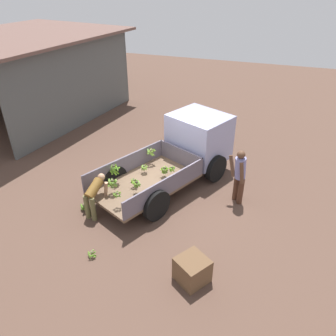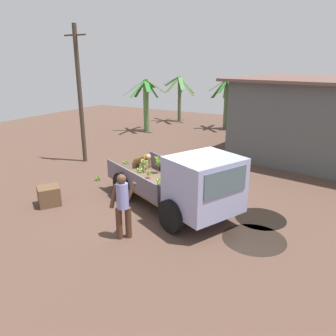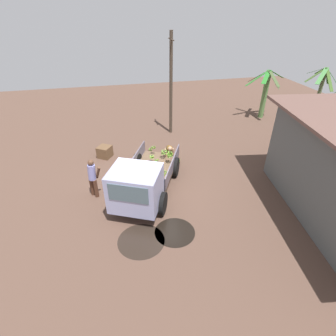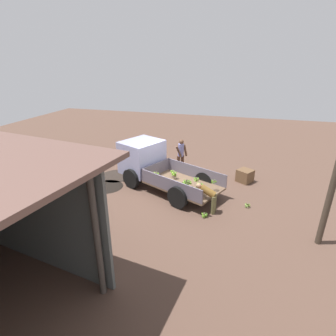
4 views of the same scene
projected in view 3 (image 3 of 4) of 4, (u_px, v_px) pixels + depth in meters
ground at (150, 187)px, 11.72m from camera, size 36.00×36.00×0.00m
mud_patch_0 at (175, 232)px, 9.42m from camera, size 1.46×1.46×0.01m
mud_patch_1 at (141, 241)px, 9.08m from camera, size 1.64×1.64×0.01m
cargo_truck at (140, 184)px, 10.16m from camera, size 5.15×3.68×1.97m
utility_pole at (171, 85)px, 15.20m from camera, size 1.15×0.19×5.83m
banana_palm_1 at (265, 93)px, 18.08m from camera, size 2.78×2.81×3.28m
banana_palm_2 at (320, 89)px, 18.67m from camera, size 2.79×2.25×3.28m
person_foreground_visitor at (93, 176)px, 10.76m from camera, size 0.58×0.64×1.73m
person_worker_loading at (169, 151)px, 13.17m from camera, size 0.82×0.56×1.14m
banana_bunch_on_ground_0 at (178, 160)px, 13.53m from camera, size 0.25×0.27×0.20m
banana_bunch_on_ground_1 at (150, 149)px, 14.60m from camera, size 0.24×0.24×0.18m
wooden_crate_0 at (105, 152)px, 13.91m from camera, size 0.89×0.89×0.61m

